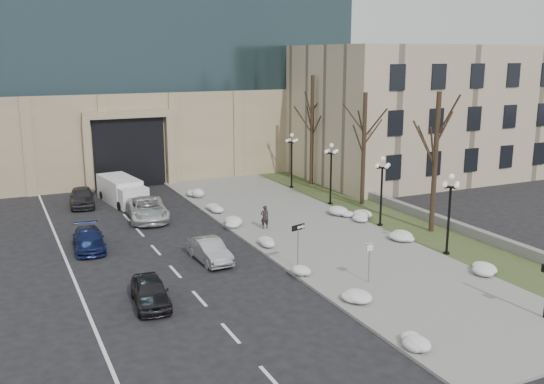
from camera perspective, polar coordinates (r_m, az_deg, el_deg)
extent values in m
plane|color=black|center=(26.93, 10.99, -12.03)|extent=(160.00, 160.00, 0.00)
cube|color=gray|center=(39.79, 3.21, -3.47)|extent=(9.00, 40.00, 0.12)
cube|color=gray|center=(37.93, -2.80, -4.27)|extent=(0.30, 40.00, 0.14)
cube|color=#374422|center=(43.16, 10.83, -2.40)|extent=(4.00, 40.00, 0.10)
cube|color=gray|center=(45.79, 11.41, -1.15)|extent=(0.50, 30.00, 0.70)
cube|color=tan|center=(63.26, -13.49, 5.93)|extent=(40.00, 20.00, 8.00)
cube|color=black|center=(54.26, -13.52, 3.77)|extent=(6.00, 2.50, 6.00)
cube|color=tan|center=(52.49, -13.39, 7.11)|extent=(7.50, 0.60, 0.60)
cube|color=tan|center=(52.30, -16.95, 3.24)|extent=(0.60, 0.60, 6.00)
cube|color=tan|center=(53.72, -9.55, 3.86)|extent=(0.60, 0.60, 6.00)
cube|color=#BBAB8C|center=(60.32, 12.55, 7.57)|extent=(22.00, 18.00, 12.00)
cube|color=black|center=(48.87, 11.33, 2.31)|extent=(1.40, 0.25, 2.00)
cube|color=black|center=(51.33, 14.93, 2.62)|extent=(1.40, 0.25, 2.00)
cube|color=black|center=(53.97, 18.19, 2.89)|extent=(1.40, 0.25, 2.00)
cube|color=black|center=(56.77, 21.15, 3.13)|extent=(1.40, 0.25, 2.00)
cube|color=black|center=(59.70, 23.82, 3.34)|extent=(1.40, 0.25, 2.00)
cube|color=black|center=(48.37, 11.51, 6.39)|extent=(1.40, 0.25, 2.00)
cube|color=black|center=(50.85, 15.16, 6.50)|extent=(1.40, 0.25, 2.00)
cube|color=black|center=(53.51, 18.46, 6.59)|extent=(1.40, 0.25, 2.00)
cube|color=black|center=(56.33, 21.43, 6.64)|extent=(1.40, 0.25, 2.00)
cube|color=black|center=(59.29, 24.12, 6.68)|extent=(1.40, 0.25, 2.00)
cube|color=black|center=(48.12, 11.70, 10.53)|extent=(1.40, 0.25, 2.00)
cube|color=black|center=(50.61, 15.39, 10.44)|extent=(1.40, 0.25, 2.00)
cube|color=black|center=(53.29, 18.73, 10.32)|extent=(1.40, 0.25, 2.00)
cube|color=black|center=(56.12, 21.73, 10.19)|extent=(1.40, 0.25, 2.00)
imported|color=black|center=(28.52, -11.39, -9.18)|extent=(1.91, 3.95, 1.30)
imported|color=#9A9EA1|center=(33.77, -5.89, -5.50)|extent=(1.56, 3.92, 1.27)
imported|color=#161F4E|center=(37.20, -16.85, -4.30)|extent=(2.05, 4.33, 1.22)
imported|color=silver|center=(42.81, -11.65, -1.58)|extent=(3.11, 5.68, 1.51)
imported|color=#333238|center=(47.83, -17.44, -0.43)|extent=(2.20, 4.45, 1.46)
imported|color=black|center=(39.37, -0.69, -2.38)|extent=(0.59, 0.41, 1.54)
cube|color=silver|center=(48.53, -14.15, 0.24)|extent=(2.74, 5.04, 1.92)
cube|color=silver|center=(45.90, -12.96, -0.54)|extent=(2.20, 1.79, 1.53)
cylinder|color=black|center=(45.89, -14.13, -1.28)|extent=(0.33, 0.70, 0.67)
cylinder|color=black|center=(46.51, -11.90, -0.98)|extent=(0.33, 0.70, 0.67)
cylinder|color=black|center=(49.71, -15.69, -0.30)|extent=(0.33, 0.70, 0.67)
cylinder|color=black|center=(50.29, -13.62, -0.03)|extent=(0.33, 0.70, 0.67)
cylinder|color=slate|center=(32.10, 2.46, -5.30)|extent=(0.06, 0.06, 2.47)
cube|color=black|center=(31.76, 2.48, -3.35)|extent=(0.88, 0.29, 0.30)
cube|color=white|center=(31.84, 2.69, -3.31)|extent=(0.41, 0.13, 0.11)
cone|color=white|center=(32.00, 3.01, -3.23)|extent=(0.27, 0.30, 0.25)
cylinder|color=slate|center=(30.57, 9.12, -6.74)|extent=(0.06, 0.06, 2.13)
cube|color=white|center=(30.29, 9.18, -5.19)|extent=(0.46, 0.04, 0.46)
cube|color=black|center=(30.28, 9.20, -5.20)|extent=(0.41, 0.01, 0.41)
cube|color=white|center=(30.27, 9.21, -5.20)|extent=(0.35, 0.01, 0.35)
cylinder|color=black|center=(29.22, 24.26, -10.84)|extent=(0.48, 0.48, 0.10)
ellipsoid|color=white|center=(24.91, 13.45, -13.54)|extent=(1.10, 1.60, 0.36)
ellipsoid|color=white|center=(28.10, 7.88, -10.16)|extent=(1.10, 1.60, 0.36)
ellipsoid|color=white|center=(31.73, 2.57, -7.31)|extent=(1.10, 1.60, 0.36)
ellipsoid|color=white|center=(36.03, -0.35, -4.81)|extent=(1.10, 1.60, 0.36)
ellipsoid|color=white|center=(40.06, -3.53, -3.00)|extent=(1.10, 1.60, 0.36)
ellipsoid|color=white|center=(44.06, -5.68, -1.58)|extent=(1.10, 1.60, 0.36)
ellipsoid|color=white|center=(48.47, -7.35, -0.29)|extent=(1.10, 1.60, 0.36)
ellipsoid|color=white|center=(33.37, 19.50, -7.03)|extent=(1.10, 1.60, 0.36)
ellipsoid|color=white|center=(37.69, 12.39, -4.31)|extent=(1.10, 1.60, 0.36)
ellipsoid|color=white|center=(42.88, 6.82, -2.01)|extent=(1.10, 1.60, 0.36)
ellipsoid|color=white|center=(41.98, 8.40, -2.38)|extent=(1.10, 1.60, 0.36)
cylinder|color=black|center=(36.16, 16.09, -5.59)|extent=(0.36, 0.36, 0.20)
cylinder|color=black|center=(35.62, 16.28, -2.69)|extent=(0.14, 0.14, 4.00)
cylinder|color=black|center=(35.16, 16.48, 0.45)|extent=(0.10, 0.90, 0.10)
cylinder|color=black|center=(35.16, 16.48, 0.45)|extent=(0.90, 0.10, 0.10)
sphere|color=silver|center=(35.04, 16.54, 1.41)|extent=(0.32, 0.32, 0.32)
sphere|color=silver|center=(35.42, 17.04, 0.75)|extent=(0.28, 0.28, 0.28)
sphere|color=silver|center=(34.83, 15.94, 0.63)|extent=(0.28, 0.28, 0.28)
sphere|color=silver|center=(35.45, 16.02, 0.83)|extent=(0.28, 0.28, 0.28)
sphere|color=silver|center=(34.80, 16.98, 0.55)|extent=(0.28, 0.28, 0.28)
cylinder|color=black|center=(41.01, 10.13, -3.10)|extent=(0.36, 0.36, 0.20)
cylinder|color=black|center=(40.54, 10.24, -0.52)|extent=(0.14, 0.14, 4.00)
cylinder|color=black|center=(40.13, 10.35, 2.26)|extent=(0.10, 0.90, 0.10)
cylinder|color=black|center=(40.13, 10.35, 2.26)|extent=(0.90, 0.10, 0.10)
sphere|color=silver|center=(40.03, 10.39, 3.11)|extent=(0.32, 0.32, 0.32)
sphere|color=silver|center=(40.36, 10.88, 2.52)|extent=(0.28, 0.28, 0.28)
sphere|color=silver|center=(39.85, 9.83, 2.43)|extent=(0.28, 0.28, 0.28)
sphere|color=silver|center=(40.46, 9.99, 2.58)|extent=(0.28, 0.28, 0.28)
sphere|color=silver|center=(39.74, 10.73, 2.36)|extent=(0.28, 0.28, 0.28)
cylinder|color=black|center=(46.27, 5.50, -1.13)|extent=(0.36, 0.36, 0.20)
cylinder|color=black|center=(45.85, 5.55, 1.18)|extent=(0.14, 0.14, 4.00)
cylinder|color=black|center=(45.49, 5.61, 3.64)|extent=(0.10, 0.90, 0.10)
cylinder|color=black|center=(45.49, 5.61, 3.64)|extent=(0.90, 0.10, 0.10)
sphere|color=silver|center=(45.40, 5.62, 4.39)|extent=(0.32, 0.32, 0.32)
sphere|color=silver|center=(45.69, 6.10, 3.86)|extent=(0.28, 0.28, 0.28)
sphere|color=silver|center=(45.24, 5.12, 3.80)|extent=(0.28, 0.28, 0.28)
sphere|color=silver|center=(45.85, 5.32, 3.91)|extent=(0.28, 0.28, 0.28)
sphere|color=silver|center=(45.08, 5.90, 3.75)|extent=(0.28, 0.28, 0.28)
cylinder|color=black|center=(51.81, 1.84, 0.44)|extent=(0.36, 0.36, 0.20)
cylinder|color=black|center=(51.43, 1.86, 2.50)|extent=(0.14, 0.14, 4.00)
cylinder|color=black|center=(51.11, 1.87, 4.71)|extent=(0.10, 0.90, 0.10)
cylinder|color=black|center=(51.11, 1.87, 4.71)|extent=(0.90, 0.10, 0.10)
sphere|color=silver|center=(51.03, 1.88, 5.38)|extent=(0.32, 0.32, 0.32)
sphere|color=silver|center=(51.30, 2.32, 4.91)|extent=(0.28, 0.28, 0.28)
sphere|color=silver|center=(50.89, 1.42, 4.85)|extent=(0.28, 0.28, 0.28)
sphere|color=silver|center=(51.49, 1.65, 4.94)|extent=(0.28, 0.28, 0.28)
sphere|color=silver|center=(50.69, 2.11, 4.81)|extent=(0.28, 0.28, 0.28)
cylinder|color=black|center=(39.44, 15.09, 2.58)|extent=(0.32, 0.32, 9.00)
cylinder|color=black|center=(45.78, 8.63, 3.93)|extent=(0.32, 0.32, 8.50)
cylinder|color=black|center=(52.48, 3.78, 5.73)|extent=(0.32, 0.32, 9.50)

